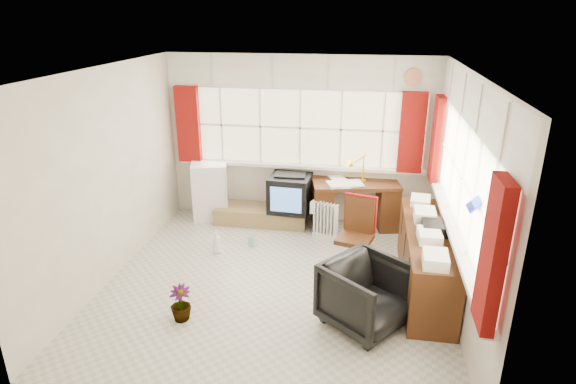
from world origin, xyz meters
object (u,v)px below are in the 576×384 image
object	(u,v)px
office_chair	(366,295)
radiator	(326,224)
mini_fridge	(210,190)
credenza	(426,258)
crt_tv	(290,193)
desk	(355,202)
tv_bench	(262,215)
desk_lamp	(364,162)
task_chair	(357,232)

from	to	relation	value
office_chair	radiator	distance (m)	2.05
office_chair	mini_fridge	distance (m)	3.44
credenza	crt_tv	bearing A→B (deg)	140.98
office_chair	credenza	bearing A→B (deg)	-0.69
desk	tv_bench	world-z (taller)	desk
desk_lamp	crt_tv	world-z (taller)	desk_lamp
task_chair	credenza	distance (m)	0.87
desk	radiator	size ratio (longest dim) A/B	2.52
desk	crt_tv	bearing A→B (deg)	-173.07
office_chair	crt_tv	size ratio (longest dim) A/B	1.24
radiator	crt_tv	xyz separation A→B (m)	(-0.57, 0.34, 0.30)
task_chair	mini_fridge	world-z (taller)	task_chair
crt_tv	mini_fridge	bearing A→B (deg)	174.81
desk	desk_lamp	world-z (taller)	desk_lamp
credenza	crt_tv	world-z (taller)	credenza
desk_lamp	office_chair	distance (m)	2.56
desk_lamp	credenza	bearing A→B (deg)	-64.71
crt_tv	desk_lamp	bearing A→B (deg)	8.85
task_chair	tv_bench	bearing A→B (deg)	140.45
office_chair	credenza	size ratio (longest dim) A/B	0.39
desk	desk_lamp	xyz separation A→B (m)	(0.10, 0.05, 0.61)
desk_lamp	office_chair	world-z (taller)	desk_lamp
office_chair	tv_bench	world-z (taller)	office_chair
task_chair	desk_lamp	bearing A→B (deg)	88.99
desk_lamp	crt_tv	distance (m)	1.17
desk	mini_fridge	bearing A→B (deg)	-180.00
tv_bench	credenza	bearing A→B (deg)	-33.70
desk	tv_bench	distance (m)	1.43
desk_lamp	task_chair	size ratio (longest dim) A/B	0.43
office_chair	tv_bench	size ratio (longest dim) A/B	0.56
task_chair	crt_tv	distance (m)	1.57
office_chair	credenza	distance (m)	1.06
desk_lamp	credenza	xyz separation A→B (m)	(0.78, -1.65, -0.62)
desk	tv_bench	size ratio (longest dim) A/B	0.96
desk_lamp	mini_fridge	size ratio (longest dim) A/B	0.47
desk	crt_tv	world-z (taller)	crt_tv
office_chair	tv_bench	distance (m)	2.85
tv_bench	task_chair	bearing A→B (deg)	-39.55
crt_tv	radiator	bearing A→B (deg)	-31.00
office_chair	mini_fridge	xyz separation A→B (m)	(-2.44, 2.42, 0.09)
tv_bench	crt_tv	size ratio (longest dim) A/B	2.23
credenza	crt_tv	size ratio (longest dim) A/B	3.18
office_chair	radiator	world-z (taller)	office_chair
radiator	mini_fridge	world-z (taller)	mini_fridge
desk	desk_lamp	distance (m)	0.62
desk	radiator	xyz separation A→B (m)	(-0.39, -0.46, -0.18)
credenza	task_chair	bearing A→B (deg)	159.45
task_chair	tv_bench	distance (m)	1.96
tv_bench	office_chair	bearing A→B (deg)	-55.42
crt_tv	mini_fridge	size ratio (longest dim) A/B	0.70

